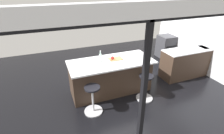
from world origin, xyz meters
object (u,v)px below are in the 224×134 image
(kitchen_island, at_px, (111,76))
(water_bottle, at_px, (101,58))
(stool_by_window, at_px, (145,88))
(cutting_board, at_px, (116,59))
(stool_middle, at_px, (93,100))
(apple_red, at_px, (112,58))
(oven_range, at_px, (166,46))

(kitchen_island, xyz_separation_m, water_bottle, (0.27, -0.01, 0.59))
(stool_by_window, height_order, water_bottle, water_bottle)
(kitchen_island, relative_size, water_bottle, 7.11)
(cutting_board, height_order, water_bottle, water_bottle)
(stool_middle, relative_size, apple_red, 8.15)
(kitchen_island, bearing_deg, apple_red, -159.85)
(oven_range, bearing_deg, stool_by_window, 43.64)
(oven_range, height_order, water_bottle, water_bottle)
(water_bottle, bearing_deg, cutting_board, -175.57)
(oven_range, xyz_separation_m, apple_red, (2.96, 1.52, 0.57))
(oven_range, xyz_separation_m, stool_by_window, (2.31, 2.20, -0.11))
(oven_range, distance_m, stool_middle, 4.32)
(water_bottle, bearing_deg, stool_by_window, 145.38)
(stool_middle, bearing_deg, kitchen_island, -136.49)
(stool_by_window, xyz_separation_m, apple_red, (0.65, -0.69, 0.68))
(stool_middle, bearing_deg, oven_range, -149.34)
(kitchen_island, distance_m, stool_middle, 0.98)
(kitchen_island, xyz_separation_m, stool_by_window, (-0.70, 0.67, -0.15))
(oven_range, xyz_separation_m, water_bottle, (3.29, 1.53, 0.63))
(apple_red, bearing_deg, stool_middle, 42.19)
(water_bottle, bearing_deg, stool_middle, 57.47)
(stool_by_window, bearing_deg, stool_middle, 0.00)
(stool_by_window, bearing_deg, apple_red, -46.73)
(oven_range, distance_m, kitchen_island, 3.38)
(kitchen_island, bearing_deg, stool_by_window, 136.49)
(kitchen_island, relative_size, stool_middle, 3.18)
(stool_by_window, bearing_deg, cutting_board, -52.41)
(kitchen_island, height_order, stool_middle, kitchen_island)
(stool_by_window, height_order, stool_middle, same)
(stool_middle, xyz_separation_m, cutting_board, (-0.86, -0.71, 0.63))
(apple_red, height_order, water_bottle, water_bottle)
(stool_by_window, height_order, apple_red, apple_red)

